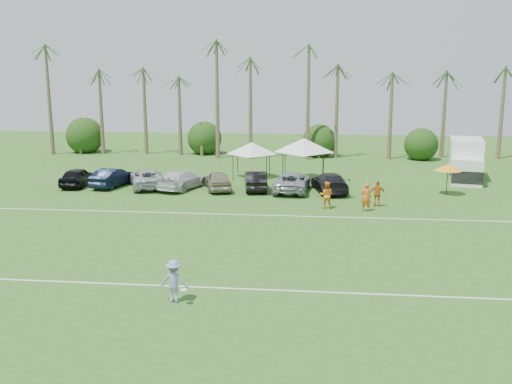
# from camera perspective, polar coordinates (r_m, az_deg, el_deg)

# --- Properties ---
(ground) EXTENTS (120.00, 120.00, 0.00)m
(ground) POSITION_cam_1_polar(r_m,az_deg,el_deg) (21.96, -9.71, -11.16)
(ground) COLOR #2C5C1B
(ground) RESTS_ON ground
(field_lines) EXTENTS (80.00, 12.10, 0.01)m
(field_lines) POSITION_cam_1_polar(r_m,az_deg,el_deg) (29.26, -5.49, -5.08)
(field_lines) COLOR white
(field_lines) RESTS_ON ground
(palm_tree_0) EXTENTS (2.40, 2.40, 8.90)m
(palm_tree_0) POSITION_cam_1_polar(r_m,az_deg,el_deg) (63.74, -20.05, 10.30)
(palm_tree_0) COLOR brown
(palm_tree_0) RESTS_ON ground
(palm_tree_1) EXTENTS (2.40, 2.40, 9.90)m
(palm_tree_1) POSITION_cam_1_polar(r_m,az_deg,el_deg) (61.72, -15.85, 11.35)
(palm_tree_1) COLOR brown
(palm_tree_1) RESTS_ON ground
(palm_tree_2) EXTENTS (2.40, 2.40, 10.90)m
(palm_tree_2) POSITION_cam_1_polar(r_m,az_deg,el_deg) (60.07, -11.36, 12.38)
(palm_tree_2) COLOR brown
(palm_tree_2) RESTS_ON ground
(palm_tree_3) EXTENTS (2.40, 2.40, 11.90)m
(palm_tree_3) POSITION_cam_1_polar(r_m,az_deg,el_deg) (59.03, -7.58, 13.34)
(palm_tree_3) COLOR brown
(palm_tree_3) RESTS_ON ground
(palm_tree_4) EXTENTS (2.40, 2.40, 8.90)m
(palm_tree_4) POSITION_cam_1_polar(r_m,az_deg,el_deg) (58.22, -3.61, 10.90)
(palm_tree_4) COLOR brown
(palm_tree_4) RESTS_ON ground
(palm_tree_5) EXTENTS (2.40, 2.40, 9.90)m
(palm_tree_5) POSITION_cam_1_polar(r_m,az_deg,el_deg) (57.68, 0.38, 11.78)
(palm_tree_5) COLOR brown
(palm_tree_5) RESTS_ON ground
(palm_tree_6) EXTENTS (2.40, 2.40, 10.90)m
(palm_tree_6) POSITION_cam_1_polar(r_m,az_deg,el_deg) (57.42, 4.46, 12.60)
(palm_tree_6) COLOR brown
(palm_tree_6) RESTS_ON ground
(palm_tree_7) EXTENTS (2.40, 2.40, 11.90)m
(palm_tree_7) POSITION_cam_1_polar(r_m,az_deg,el_deg) (57.46, 8.57, 13.35)
(palm_tree_7) COLOR brown
(palm_tree_7) RESTS_ON ground
(palm_tree_8) EXTENTS (2.40, 2.40, 8.90)m
(palm_tree_8) POSITION_cam_1_polar(r_m,az_deg,el_deg) (57.86, 13.53, 10.59)
(palm_tree_8) COLOR brown
(palm_tree_8) RESTS_ON ground
(palm_tree_9) EXTENTS (2.40, 2.40, 9.90)m
(palm_tree_9) POSITION_cam_1_polar(r_m,az_deg,el_deg) (58.69, 18.51, 11.18)
(palm_tree_9) COLOR brown
(palm_tree_9) RESTS_ON ground
(palm_tree_10) EXTENTS (2.40, 2.40, 10.90)m
(palm_tree_10) POSITION_cam_1_polar(r_m,az_deg,el_deg) (59.94, 23.33, 11.65)
(palm_tree_10) COLOR brown
(palm_tree_10) RESTS_ON ground
(bush_tree_0) EXTENTS (4.00, 4.00, 4.00)m
(bush_tree_0) POSITION_cam_1_polar(r_m,az_deg,el_deg) (63.77, -16.86, 5.38)
(bush_tree_0) COLOR brown
(bush_tree_0) RESTS_ON ground
(bush_tree_1) EXTENTS (4.00, 4.00, 4.00)m
(bush_tree_1) POSITION_cam_1_polar(r_m,az_deg,el_deg) (59.94, -5.27, 5.45)
(bush_tree_1) COLOR brown
(bush_tree_1) RESTS_ON ground
(bush_tree_2) EXTENTS (4.00, 4.00, 4.00)m
(bush_tree_2) POSITION_cam_1_polar(r_m,az_deg,el_deg) (58.78, 6.33, 5.30)
(bush_tree_2) COLOR brown
(bush_tree_2) RESTS_ON ground
(bush_tree_3) EXTENTS (4.00, 4.00, 4.00)m
(bush_tree_3) POSITION_cam_1_polar(r_m,az_deg,el_deg) (59.68, 16.01, 5.01)
(bush_tree_3) COLOR brown
(bush_tree_3) RESTS_ON ground
(sideline_player_a) EXTENTS (0.68, 0.48, 1.80)m
(sideline_player_a) POSITION_cam_1_polar(r_m,az_deg,el_deg) (36.11, 10.94, -0.49)
(sideline_player_a) COLOR #FD601C
(sideline_player_a) RESTS_ON ground
(sideline_player_b) EXTENTS (0.90, 0.74, 1.72)m
(sideline_player_b) POSITION_cam_1_polar(r_m,az_deg,el_deg) (36.50, 7.05, -0.30)
(sideline_player_b) COLOR orange
(sideline_player_b) RESTS_ON ground
(sideline_player_c) EXTENTS (1.00, 0.42, 1.70)m
(sideline_player_c) POSITION_cam_1_polar(r_m,az_deg,el_deg) (37.50, 12.06, -0.15)
(sideline_player_c) COLOR orange
(sideline_player_c) RESTS_ON ground
(box_truck) EXTENTS (3.51, 6.59, 3.23)m
(box_truck) POSITION_cam_1_polar(r_m,az_deg,el_deg) (48.54, 20.27, 3.14)
(box_truck) COLOR white
(box_truck) RESTS_ON ground
(canopy_tent_left) EXTENTS (4.17, 4.17, 3.38)m
(canopy_tent_left) POSITION_cam_1_polar(r_m,az_deg,el_deg) (46.50, -0.44, 4.98)
(canopy_tent_left) COLOR black
(canopy_tent_left) RESTS_ON ground
(canopy_tent_right) EXTENTS (4.81, 4.81, 3.90)m
(canopy_tent_right) POSITION_cam_1_polar(r_m,az_deg,el_deg) (45.64, 4.81, 5.37)
(canopy_tent_right) COLOR black
(canopy_tent_right) RESTS_ON ground
(market_umbrella) EXTENTS (1.95, 1.95, 2.17)m
(market_umbrella) POSITION_cam_1_polar(r_m,az_deg,el_deg) (42.20, 18.65, 2.33)
(market_umbrella) COLOR black
(market_umbrella) RESTS_ON ground
(frisbee_player) EXTENTS (1.12, 0.76, 1.66)m
(frisbee_player) POSITION_cam_1_polar(r_m,az_deg,el_deg) (21.94, -8.19, -8.79)
(frisbee_player) COLOR #8A88C1
(frisbee_player) RESTS_ON ground
(parked_car_0) EXTENTS (1.84, 4.23, 1.42)m
(parked_car_0) POSITION_cam_1_polar(r_m,az_deg,el_deg) (45.34, -17.42, 1.45)
(parked_car_0) COLOR black
(parked_car_0) RESTS_ON ground
(parked_car_1) EXTENTS (2.38, 4.53, 1.42)m
(parked_car_1) POSITION_cam_1_polar(r_m,az_deg,el_deg) (44.43, -14.15, 1.44)
(parked_car_1) COLOR black
(parked_car_1) RESTS_ON ground
(parked_car_2) EXTENTS (4.07, 5.62, 1.42)m
(parked_car_2) POSITION_cam_1_polar(r_m,az_deg,el_deg) (43.53, -10.81, 1.38)
(parked_car_2) COLOR #ADB0B5
(parked_car_2) RESTS_ON ground
(parked_car_3) EXTENTS (3.41, 5.27, 1.42)m
(parked_car_3) POSITION_cam_1_polar(r_m,az_deg,el_deg) (42.60, -7.40, 1.26)
(parked_car_3) COLOR silver
(parked_car_3) RESTS_ON ground
(parked_car_4) EXTENTS (2.77, 4.47, 1.42)m
(parked_car_4) POSITION_cam_1_polar(r_m,az_deg,el_deg) (41.94, -3.82, 1.17)
(parked_car_4) COLOR gray
(parked_car_4) RESTS_ON ground
(parked_car_5) EXTENTS (2.19, 4.50, 1.42)m
(parked_car_5) POSITION_cam_1_polar(r_m,az_deg,el_deg) (41.87, -0.08, 1.17)
(parked_car_5) COLOR black
(parked_car_5) RESTS_ON ground
(parked_car_6) EXTENTS (2.71, 5.26, 1.42)m
(parked_car_6) POSITION_cam_1_polar(r_m,az_deg,el_deg) (41.38, 3.62, 1.02)
(parked_car_6) COLOR gray
(parked_car_6) RESTS_ON ground
(parked_car_7) EXTENTS (2.94, 5.20, 1.42)m
(parked_car_7) POSITION_cam_1_polar(r_m,az_deg,el_deg) (41.46, 7.38, 0.96)
(parked_car_7) COLOR black
(parked_car_7) RESTS_ON ground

